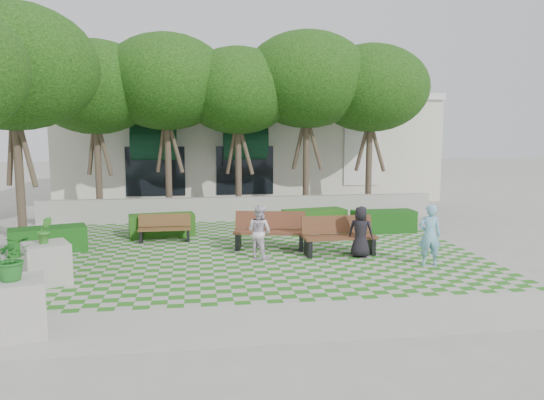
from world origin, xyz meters
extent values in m
plane|color=gray|center=(0.00, 0.00, 0.00)|extent=(90.00, 90.00, 0.00)
plane|color=#2B721E|center=(0.00, 1.00, 0.01)|extent=(12.00, 12.00, 0.00)
cube|color=#9E9B93|center=(0.00, -4.70, 0.01)|extent=(16.00, 2.00, 0.01)
cube|color=#9E9B93|center=(0.00, 6.20, 0.45)|extent=(15.00, 0.36, 0.90)
cube|color=#522F1C|center=(2.20, 0.14, 0.51)|extent=(2.05, 0.69, 0.07)
cube|color=#522F1C|center=(2.19, 0.43, 0.81)|extent=(2.04, 0.21, 0.51)
cube|color=black|center=(1.30, 0.11, 0.25)|extent=(0.13, 0.57, 0.50)
cube|color=black|center=(3.11, 0.17, 0.25)|extent=(0.13, 0.57, 0.50)
cube|color=#592F1E|center=(0.37, 1.09, 0.52)|extent=(2.15, 1.04, 0.07)
cube|color=#592F1E|center=(0.43, 1.39, 0.83)|extent=(2.05, 0.57, 0.52)
cube|color=black|center=(-0.53, 1.28, 0.25)|extent=(0.23, 0.58, 0.50)
cube|color=black|center=(1.27, 0.90, 0.25)|extent=(0.23, 0.58, 0.50)
cube|color=#54381D|center=(-2.71, 2.63, 0.40)|extent=(1.62, 0.52, 0.05)
cube|color=#54381D|center=(-2.72, 2.86, 0.64)|extent=(1.61, 0.14, 0.40)
cube|color=black|center=(-3.43, 2.61, 0.20)|extent=(0.10, 0.45, 0.39)
cube|color=black|center=(-2.00, 2.64, 0.20)|extent=(0.10, 0.45, 0.39)
cube|color=#134512|center=(4.58, 3.16, 0.37)|extent=(2.12, 0.89, 0.73)
cube|color=#1C4B14|center=(2.29, 3.69, 0.37)|extent=(2.26, 1.28, 0.74)
cube|color=#1E4E14|center=(-2.85, 3.50, 0.36)|extent=(2.18, 1.14, 0.73)
cube|color=#134813|center=(-5.92, 1.66, 0.36)|extent=(2.21, 1.41, 0.72)
cube|color=#9E9B93|center=(-4.81, -4.67, 0.49)|extent=(1.21, 1.21, 0.97)
imported|color=#216C24|center=(-4.81, -4.67, 1.35)|extent=(0.82, 0.76, 0.76)
cube|color=#9E9B93|center=(-5.11, -1.54, 0.47)|extent=(1.23, 1.23, 0.93)
imported|color=#38872B|center=(-5.11, -1.54, 1.24)|extent=(0.42, 0.39, 0.61)
imported|color=#73B3D3|center=(4.18, -1.28, 0.80)|extent=(0.64, 0.48, 1.59)
imported|color=black|center=(2.71, -0.16, 0.70)|extent=(0.81, 0.69, 1.41)
imported|color=silver|center=(-0.05, 0.10, 0.73)|extent=(0.89, 0.89, 1.46)
cylinder|color=#47382B|center=(-5.50, 7.60, 1.82)|extent=(0.26, 0.26, 3.64)
ellipsoid|color=#1E4C11|center=(-5.50, 7.60, 5.07)|extent=(4.80, 4.80, 3.60)
cylinder|color=#47382B|center=(-2.80, 7.60, 1.90)|extent=(0.26, 0.26, 3.81)
ellipsoid|color=#1E4C11|center=(-2.80, 7.60, 5.30)|extent=(5.00, 5.00, 3.75)
cylinder|color=#47382B|center=(0.00, 7.60, 1.79)|extent=(0.26, 0.26, 3.58)
ellipsoid|color=#1E4C11|center=(0.00, 7.60, 4.99)|extent=(4.60, 4.60, 3.45)
cylinder|color=#47382B|center=(2.80, 7.60, 1.96)|extent=(0.26, 0.26, 3.92)
ellipsoid|color=#1E4C11|center=(2.80, 7.60, 5.46)|extent=(5.20, 5.20, 3.90)
cylinder|color=#47382B|center=(5.50, 7.60, 1.85)|extent=(0.26, 0.26, 3.70)
ellipsoid|color=#1E4C11|center=(5.50, 7.60, 5.15)|extent=(4.80, 4.80, 3.60)
cylinder|color=#47382B|center=(-7.00, 3.00, 1.90)|extent=(0.26, 0.26, 3.81)
ellipsoid|color=#1E4C11|center=(-7.00, 3.00, 5.30)|extent=(5.00, 5.00, 3.75)
cube|color=beige|center=(1.00, 14.20, 2.50)|extent=(18.00, 8.00, 5.00)
cube|color=white|center=(1.00, 10.20, 5.00)|extent=(18.00, 0.30, 0.30)
cube|color=black|center=(6.00, 10.18, 2.20)|extent=(1.40, 0.10, 2.40)
cylinder|color=#103A23|center=(-3.50, 10.18, 3.00)|extent=(3.00, 1.80, 1.80)
cube|color=black|center=(-3.50, 10.18, 1.60)|extent=(2.60, 0.08, 2.20)
cylinder|color=#103A23|center=(0.50, 10.18, 3.00)|extent=(3.00, 1.80, 1.80)
cube|color=black|center=(0.50, 10.18, 1.60)|extent=(2.60, 0.08, 2.20)
camera|label=1|loc=(-1.72, -13.87, 3.50)|focal=35.00mm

